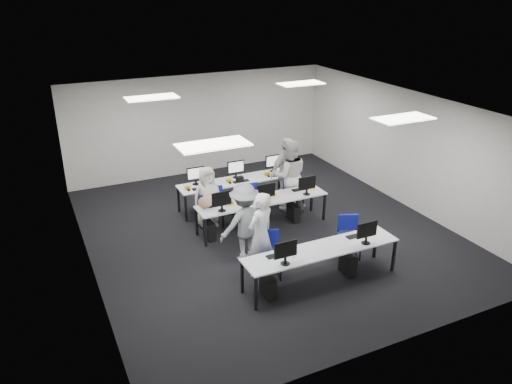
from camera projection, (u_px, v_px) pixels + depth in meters
name	position (u px, v px, depth m)	size (l,w,h in m)	color
room	(266.00, 172.00, 11.29)	(9.00, 9.02, 3.00)	black
ceiling_panels	(267.00, 107.00, 10.71)	(5.20, 4.60, 0.02)	white
desk_front	(322.00, 251.00, 9.61)	(3.20, 0.70, 0.73)	white
desk_mid	(262.00, 201.00, 11.77)	(3.20, 0.70, 0.73)	white
desk_back	(239.00, 182.00, 12.94)	(3.20, 0.70, 0.73)	white
equipment_front	(313.00, 268.00, 9.65)	(2.51, 0.41, 1.19)	#0B2E98
equipment_mid	(255.00, 216.00, 11.81)	(2.91, 0.41, 1.19)	white
equipment_back	(245.00, 191.00, 13.15)	(2.91, 0.41, 1.19)	white
chair_0	(269.00, 262.00, 9.98)	(0.59, 0.61, 0.92)	navy
chair_1	(349.00, 244.00, 10.68)	(0.59, 0.61, 0.90)	navy
chair_2	(214.00, 213.00, 12.05)	(0.61, 0.64, 0.95)	navy
chair_3	(253.00, 208.00, 12.40)	(0.45, 0.48, 0.87)	navy
chair_4	(293.00, 199.00, 12.92)	(0.44, 0.48, 0.84)	navy
chair_5	(206.00, 214.00, 12.08)	(0.44, 0.48, 0.87)	navy
chair_6	(244.00, 206.00, 12.48)	(0.48, 0.51, 0.88)	navy
chair_7	(291.00, 196.00, 13.06)	(0.59, 0.62, 0.94)	navy
handbag	(205.00, 202.00, 11.27)	(0.34, 0.22, 0.28)	tan
student_0	(261.00, 235.00, 9.77)	(0.65, 0.43, 1.79)	silver
student_1	(290.00, 175.00, 12.67)	(0.90, 0.70, 1.85)	silver
student_2	(208.00, 197.00, 11.84)	(0.73, 0.48, 1.50)	silver
student_3	(286.00, 172.00, 12.92)	(1.07, 0.44, 1.82)	silver
photographer	(245.00, 223.00, 10.33)	(1.11, 0.64, 1.72)	slate
dslr_camera	(240.00, 179.00, 10.12)	(0.14, 0.18, 0.10)	black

